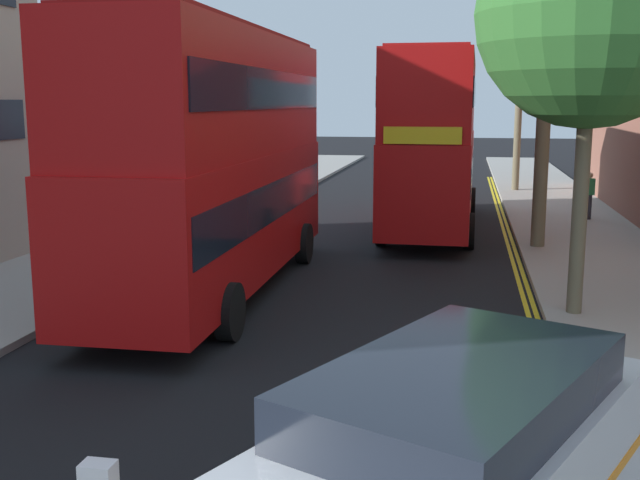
# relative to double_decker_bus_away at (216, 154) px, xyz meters

# --- Properties ---
(sidewalk_right) EXTENTS (4.00, 80.00, 0.14)m
(sidewalk_right) POSITION_rel_double_decker_bus_away_xyz_m (8.84, 1.94, -2.96)
(sidewalk_right) COLOR #9E9991
(sidewalk_right) RESTS_ON ground
(sidewalk_left) EXTENTS (4.00, 80.00, 0.14)m
(sidewalk_left) POSITION_rel_double_decker_bus_away_xyz_m (-4.16, 1.94, -2.96)
(sidewalk_left) COLOR #9E9991
(sidewalk_left) RESTS_ON ground
(kerb_line_outer) EXTENTS (0.10, 56.00, 0.01)m
(kerb_line_outer) POSITION_rel_double_decker_bus_away_xyz_m (6.74, -0.06, -3.03)
(kerb_line_outer) COLOR yellow
(kerb_line_outer) RESTS_ON ground
(kerb_line_inner) EXTENTS (0.10, 56.00, 0.01)m
(kerb_line_inner) POSITION_rel_double_decker_bus_away_xyz_m (6.58, -0.06, -3.03)
(kerb_line_inner) COLOR yellow
(kerb_line_inner) RESTS_ON ground
(double_decker_bus_away) EXTENTS (2.87, 10.83, 5.64)m
(double_decker_bus_away) POSITION_rel_double_decker_bus_away_xyz_m (0.00, 0.00, 0.00)
(double_decker_bus_away) COLOR #B20F0F
(double_decker_bus_away) RESTS_ON ground
(double_decker_bus_oncoming) EXTENTS (2.91, 10.84, 5.64)m
(double_decker_bus_oncoming) POSITION_rel_double_decker_bus_away_xyz_m (4.24, 9.49, 0.00)
(double_decker_bus_oncoming) COLOR #B20F0F
(double_decker_bus_oncoming) RESTS_ON ground
(pedestrian_far) EXTENTS (0.34, 0.22, 1.62)m
(pedestrian_far) POSITION_rel_double_decker_bus_away_xyz_m (9.50, 11.68, -2.04)
(pedestrian_far) COLOR #2D2D38
(pedestrian_far) RESTS_ON sidewalk_right
(street_tree_near) EXTENTS (3.73, 3.73, 8.26)m
(street_tree_near) POSITION_rel_double_decker_bus_away_xyz_m (7.34, 6.20, 3.45)
(street_tree_near) COLOR #6B6047
(street_tree_near) RESTS_ON sidewalk_right
(street_tree_mid) EXTENTS (3.36, 3.36, 8.33)m
(street_tree_mid) POSITION_rel_double_decker_bus_away_xyz_m (7.59, 20.53, 3.70)
(street_tree_mid) COLOR #6B6047
(street_tree_mid) RESTS_ON sidewalk_right
(street_tree_far) EXTENTS (4.17, 4.17, 7.67)m
(street_tree_far) POSITION_rel_double_decker_bus_away_xyz_m (7.41, -0.83, 2.68)
(street_tree_far) COLOR #6B6047
(street_tree_far) RESTS_ON sidewalk_right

